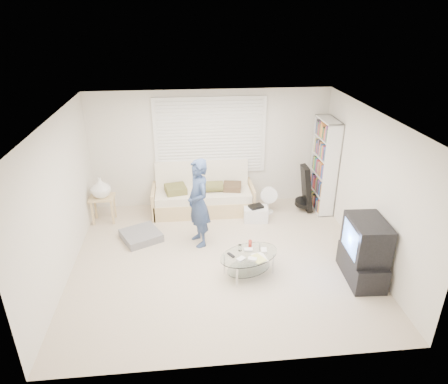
{
  "coord_description": "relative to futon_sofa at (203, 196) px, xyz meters",
  "views": [
    {
      "loc": [
        -0.54,
        -5.77,
        3.98
      ],
      "look_at": [
        0.09,
        0.3,
        1.14
      ],
      "focal_mm": 32.0,
      "sensor_mm": 36.0,
      "label": 1
    }
  ],
  "objects": [
    {
      "name": "standing_person",
      "position": [
        -0.14,
        -1.3,
        0.48
      ],
      "size": [
        0.56,
        0.69,
        1.64
      ],
      "primitive_type": "imported",
      "rotation": [
        0.0,
        0.0,
        -1.25
      ],
      "color": "navy",
      "rests_on": "ground"
    },
    {
      "name": "floor_fan",
      "position": [
        1.36,
        -0.24,
        0.01
      ],
      "size": [
        0.37,
        0.24,
        0.6
      ],
      "color": "white",
      "rests_on": "ground"
    },
    {
      "name": "guitar_case",
      "position": [
        2.16,
        -0.24,
        0.1
      ],
      "size": [
        0.36,
        0.37,
        1.0
      ],
      "color": "black",
      "rests_on": "ground"
    },
    {
      "name": "room_shell",
      "position": [
        0.2,
        -1.4,
        1.29
      ],
      "size": [
        5.02,
        4.52,
        2.51
      ],
      "color": "silver",
      "rests_on": "ground"
    },
    {
      "name": "ground",
      "position": [
        0.2,
        -1.87,
        -0.34
      ],
      "size": [
        5.0,
        5.0,
        0.0
      ],
      "primitive_type": "plane",
      "color": "#B8A58F",
      "rests_on": "ground"
    },
    {
      "name": "bookshelf",
      "position": [
        2.52,
        -0.17,
        0.65
      ],
      "size": [
        0.31,
        0.83,
        1.97
      ],
      "color": "white",
      "rests_on": "ground"
    },
    {
      "name": "coffee_table",
      "position": [
        0.62,
        -2.33,
        -0.04
      ],
      "size": [
        1.17,
        0.99,
        0.49
      ],
      "color": "silver",
      "rests_on": "ground"
    },
    {
      "name": "futon_sofa",
      "position": [
        0.0,
        0.0,
        0.0
      ],
      "size": [
        2.11,
        0.85,
        1.03
      ],
      "color": "tan",
      "rests_on": "ground"
    },
    {
      "name": "side_table",
      "position": [
        -2.02,
        -0.27,
        0.37
      ],
      "size": [
        0.48,
        0.39,
        0.96
      ],
      "color": "tan",
      "rests_on": "ground"
    },
    {
      "name": "tv_unit",
      "position": [
        2.39,
        -2.61,
        0.16
      ],
      "size": [
        0.57,
        0.98,
        1.04
      ],
      "color": "black",
      "rests_on": "ground"
    },
    {
      "name": "grey_floor_pillow",
      "position": [
        -1.23,
        -1.06,
        -0.27
      ],
      "size": [
        0.88,
        0.88,
        0.15
      ],
      "primitive_type": "cube",
      "rotation": [
        0.0,
        0.0,
        0.47
      ],
      "color": "slate",
      "rests_on": "ground"
    },
    {
      "name": "storage_bin",
      "position": [
        1.04,
        -0.56,
        -0.19
      ],
      "size": [
        0.52,
        0.39,
        0.34
      ],
      "color": "white",
      "rests_on": "ground"
    },
    {
      "name": "window_blinds",
      "position": [
        0.2,
        0.33,
        1.21
      ],
      "size": [
        2.32,
        0.08,
        1.62
      ],
      "color": "silver",
      "rests_on": "ground"
    }
  ]
}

